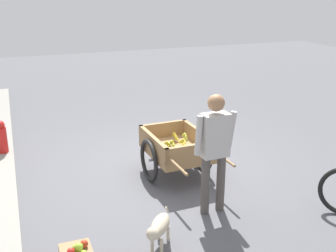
{
  "coord_description": "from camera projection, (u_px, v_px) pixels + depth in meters",
  "views": [
    {
      "loc": [
        -5.68,
        2.08,
        2.79
      ],
      "look_at": [
        -0.12,
        -0.04,
        0.75
      ],
      "focal_mm": 44.69,
      "sensor_mm": 36.0,
      "label": 1
    }
  ],
  "objects": [
    {
      "name": "plastic_bucket",
      "position": [
        172.0,
        131.0,
        7.9
      ],
      "size": [
        0.27,
        0.27,
        0.26
      ],
      "primitive_type": "cylinder",
      "color": "#1966B2",
      "rests_on": "ground"
    },
    {
      "name": "vendor_person",
      "position": [
        215.0,
        144.0,
        5.1
      ],
      "size": [
        0.21,
        0.57,
        1.55
      ],
      "color": "#4C4742",
      "rests_on": "ground"
    },
    {
      "name": "fruit_cart",
      "position": [
        177.0,
        149.0,
        6.26
      ],
      "size": [
        1.67,
        0.96,
        0.72
      ],
      "color": "#937047",
      "rests_on": "ground"
    },
    {
      "name": "fire_hydrant",
      "position": [
        2.0,
        140.0,
        6.9
      ],
      "size": [
        0.25,
        0.25,
        0.67
      ],
      "color": "red",
      "rests_on": "ground"
    },
    {
      "name": "dog",
      "position": [
        159.0,
        227.0,
        4.56
      ],
      "size": [
        0.56,
        0.44,
        0.4
      ],
      "color": "beige",
      "rests_on": "ground"
    },
    {
      "name": "ground_plane",
      "position": [
        163.0,
        169.0,
        6.63
      ],
      "size": [
        24.0,
        24.0,
        0.0
      ],
      "primitive_type": "plane",
      "color": "#56565B"
    }
  ]
}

